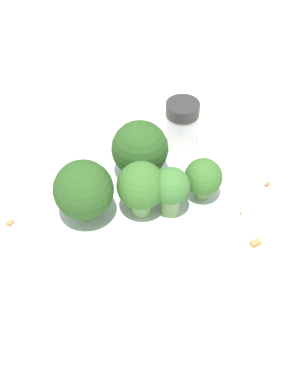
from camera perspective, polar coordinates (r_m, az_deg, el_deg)
name	(u,v)px	position (r m, az deg, el deg)	size (l,w,h in m)	color
ground_plane	(144,248)	(0.64, 0.00, -5.01)	(3.00, 3.00, 0.00)	beige
bowl	(144,233)	(0.63, 0.00, -3.62)	(0.18, 0.18, 0.05)	silver
broccoli_floret_0	(83,190)	(0.59, -5.41, 0.15)	(0.06, 0.06, 0.06)	#7A9E5B
broccoli_floret_1	(140,149)	(0.63, -0.37, 3.81)	(0.06, 0.06, 0.06)	#8EB770
broccoli_floret_2	(140,188)	(0.59, -0.38, 0.39)	(0.05, 0.05, 0.06)	#84AD66
broccoli_floret_3	(171,189)	(0.59, 2.41, 0.30)	(0.04, 0.04, 0.05)	#7A9E5B
broccoli_floret_4	(203,178)	(0.61, 5.28, 1.28)	(0.04, 0.04, 0.04)	#84AD66
pepper_shaker	(182,127)	(0.73, 3.38, 5.82)	(0.04, 0.04, 0.07)	silver
almond_crumb_0	(238,212)	(0.68, 8.36, -1.77)	(0.01, 0.00, 0.01)	olive
almond_crumb_1	(267,184)	(0.72, 10.90, 0.74)	(0.01, 0.00, 0.01)	olive
almond_crumb_2	(256,241)	(0.65, 9.90, -4.34)	(0.01, 0.01, 0.01)	#AD7F4C
almond_crumb_4	(10,222)	(0.68, -11.84, -2.59)	(0.01, 0.01, 0.01)	#AD7F4C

